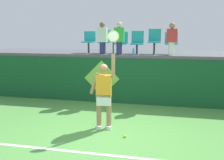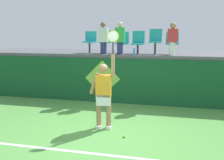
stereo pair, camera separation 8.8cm
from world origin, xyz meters
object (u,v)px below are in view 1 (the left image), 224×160
Objects in this scene: tennis_ball at (125,136)px; stadium_chair_0 at (89,40)px; stadium_chair_4 at (154,40)px; water_bottle at (133,51)px; stadium_chair_2 at (121,42)px; spectator_0 at (119,38)px; stadium_chair_5 at (171,42)px; tennis_player at (104,93)px; stadium_chair_1 at (105,40)px; spectator_1 at (102,38)px; spectator_2 at (172,38)px; stadium_chair_3 at (137,41)px.

stadium_chair_0 is at bearing 118.88° from tennis_ball.
water_bottle is at bearing -143.75° from stadium_chair_4.
stadium_chair_2 is 0.47m from spectator_0.
stadium_chair_4 is at bearing 179.39° from stadium_chair_5.
tennis_player is 37.93× the size of tennis_ball.
stadium_chair_1 is at bearing 156.11° from water_bottle.
water_bottle is at bearing -4.20° from spectator_1.
tennis_player is 2.72m from water_bottle.
stadium_chair_5 is at bearing 0.03° from stadium_chair_0.
stadium_chair_2 is 1.83m from spectator_2.
spectator_0 is at bearing -3.17° from spectator_1.
tennis_player reaches higher than stadium_chair_5.
stadium_chair_1 is 1.80m from stadium_chair_4.
stadium_chair_4 is at bearing 0.17° from stadium_chair_2.
stadium_chair_4 is (0.48, 3.52, 2.16)m from tennis_ball.
stadium_chair_1 is 0.61m from stadium_chair_2.
stadium_chair_0 is 1.23m from stadium_chair_2.
tennis_player is at bearing -99.35° from water_bottle.
water_bottle is 0.28× the size of stadium_chair_1.
stadium_chair_2 is (-0.51, 0.50, 0.31)m from water_bottle.
spectator_2 is at bearing -20.89° from stadium_chair_3.
tennis_player is 2.83× the size of stadium_chair_4.
stadium_chair_0 is 1.80m from stadium_chair_3.
water_bottle is 0.30× the size of stadium_chair_5.
tennis_ball is 4.16m from stadium_chair_4.
stadium_chair_1 is 2.38m from stadium_chair_5.
spectator_0 is at bearing -19.85° from stadium_chair_0.
tennis_ball is 0.08× the size of stadium_chair_0.
water_bottle is 0.22× the size of spectator_2.
stadium_chair_4 is 0.80× the size of spectator_0.
tennis_ball is 4.54m from stadium_chair_0.
water_bottle is at bearing -44.43° from stadium_chair_2.
stadium_chair_0 is (-1.32, 3.04, 1.21)m from tennis_player.
spectator_0 is at bearing 91.92° from tennis_player.
stadium_chair_0 is 0.98× the size of stadium_chair_3.
stadium_chair_4 is (1.80, 0.00, 0.02)m from stadium_chair_1.
stadium_chair_1 reaches higher than stadium_chair_3.
tennis_ball is 4.10m from stadium_chair_3.
stadium_chair_1 is 1.19m from stadium_chair_3.
water_bottle is 0.29× the size of stadium_chair_3.
stadium_chair_1 is 1.09× the size of stadium_chair_5.
stadium_chair_4 is 0.74m from spectator_2.
stadium_chair_2 is 0.72× the size of spectator_2.
tennis_ball is 4.23m from stadium_chair_5.
stadium_chair_3 is at bearing 92.15° from tennis_ball.
stadium_chair_5 reaches higher than water_bottle.
spectator_0 is at bearing 174.56° from water_bottle.
spectator_1 is at bearing -170.19° from stadium_chair_5.
stadium_chair_2 is at bearing 0.05° from stadium_chair_1.
spectator_0 is at bearing -159.19° from stadium_chair_4.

